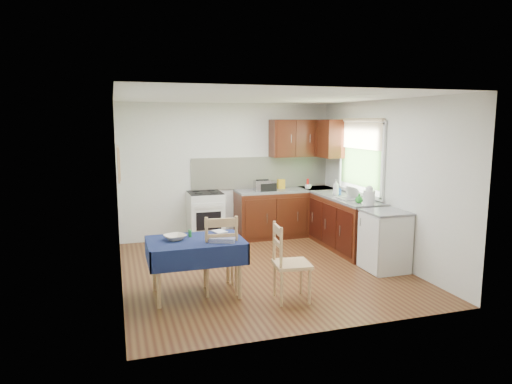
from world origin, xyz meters
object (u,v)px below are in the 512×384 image
object	(u,v)px
sandwich_press	(266,186)
kettle	(369,196)
chair_far	(220,252)
chair_near	(288,260)
dining_table	(195,248)
toaster	(262,186)
dish_rack	(353,198)

from	to	relation	value
sandwich_press	kettle	xyz separation A→B (m)	(1.04, -1.84, 0.04)
chair_far	chair_near	size ratio (longest dim) A/B	1.06
dining_table	chair_far	world-z (taller)	chair_far
chair_far	toaster	distance (m)	2.79
dining_table	kettle	distance (m)	2.88
chair_near	kettle	size ratio (longest dim) A/B	3.20
toaster	kettle	xyz separation A→B (m)	(1.14, -1.80, 0.03)
toaster	sandwich_press	distance (m)	0.11
dish_rack	sandwich_press	bearing A→B (deg)	143.33
sandwich_press	kettle	distance (m)	2.12
kettle	chair_far	bearing A→B (deg)	-166.20
chair_far	kettle	xyz separation A→B (m)	(2.48, 0.61, 0.49)
dining_table	sandwich_press	world-z (taller)	sandwich_press
dish_rack	chair_near	bearing A→B (deg)	-122.59
toaster	dish_rack	size ratio (longest dim) A/B	0.65
chair_near	dish_rack	distance (m)	2.43
dish_rack	kettle	size ratio (longest dim) A/B	1.47
chair_near	dish_rack	bearing A→B (deg)	-41.46
chair_near	sandwich_press	size ratio (longest dim) A/B	3.08
chair_far	dining_table	bearing A→B (deg)	0.44
dining_table	chair_far	bearing A→B (deg)	1.16
chair_near	toaster	xyz separation A→B (m)	(0.61, 2.90, 0.49)
sandwich_press	dish_rack	size ratio (longest dim) A/B	0.71
dining_table	dish_rack	size ratio (longest dim) A/B	2.68
chair_near	toaster	bearing A→B (deg)	-5.97
dining_table	dish_rack	world-z (taller)	dish_rack
chair_far	kettle	world-z (taller)	kettle
chair_near	sandwich_press	world-z (taller)	sandwich_press
dining_table	kettle	bearing A→B (deg)	18.71
dining_table	chair_near	world-z (taller)	chair_near
chair_far	kettle	distance (m)	2.60
chair_far	dish_rack	world-z (taller)	dish_rack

